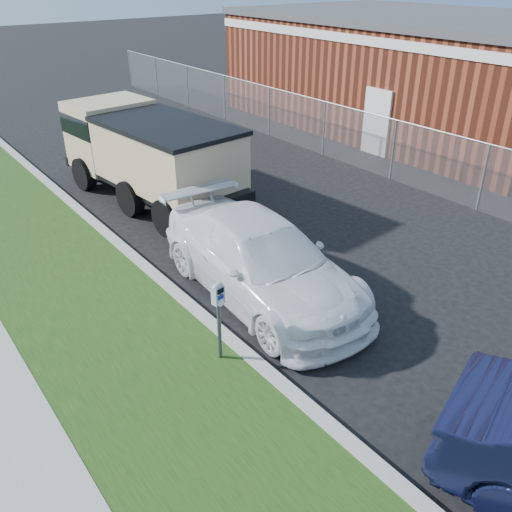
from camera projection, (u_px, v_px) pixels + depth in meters
ground at (344, 300)px, 10.61m from camera, size 120.00×120.00×0.00m
streetside at (21, 354)px, 9.04m from camera, size 6.12×50.00×0.15m
chainlink_fence at (325, 118)px, 18.11m from camera, size 0.06×30.06×30.00m
brick_building at (419, 69)px, 21.58m from camera, size 9.20×14.20×4.17m
parking_meter at (218, 305)px, 8.38m from camera, size 0.21×0.16×1.41m
white_wagon at (260, 260)px, 10.47m from camera, size 2.42×5.35×1.52m
dump_truck at (146, 150)px, 14.72m from camera, size 2.95×6.27×2.38m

